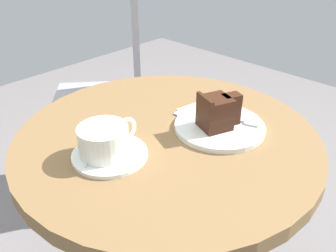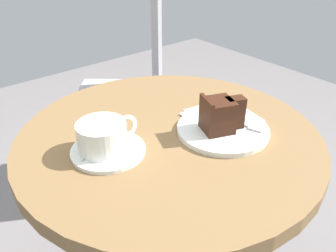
% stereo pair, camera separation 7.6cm
% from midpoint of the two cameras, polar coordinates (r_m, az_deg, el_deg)
% --- Properties ---
extents(cafe_table, '(0.69, 0.69, 0.70)m').
position_cam_midpoint_polar(cafe_table, '(0.88, 2.61, -8.10)').
color(cafe_table, brown).
rests_on(cafe_table, ground).
extents(saucer, '(0.16, 0.16, 0.01)m').
position_cam_midpoint_polar(saucer, '(0.74, -6.73, -4.03)').
color(saucer, silver).
rests_on(saucer, cafe_table).
extents(coffee_cup, '(0.14, 0.10, 0.06)m').
position_cam_midpoint_polar(coffee_cup, '(0.73, -7.50, -1.59)').
color(coffee_cup, silver).
rests_on(coffee_cup, saucer).
extents(teaspoon, '(0.07, 0.09, 0.00)m').
position_cam_midpoint_polar(teaspoon, '(0.76, -10.22, -2.76)').
color(teaspoon, silver).
rests_on(teaspoon, saucer).
extents(cake_plate, '(0.21, 0.21, 0.01)m').
position_cam_midpoint_polar(cake_plate, '(0.82, 11.38, -0.68)').
color(cake_plate, silver).
rests_on(cake_plate, cafe_table).
extents(cake_slice, '(0.10, 0.08, 0.08)m').
position_cam_midpoint_polar(cake_slice, '(0.79, 11.08, 1.67)').
color(cake_slice, '#381E14').
rests_on(cake_slice, cake_plate).
extents(fork, '(0.06, 0.13, 0.00)m').
position_cam_midpoint_polar(fork, '(0.84, 14.32, 0.19)').
color(fork, silver).
rests_on(fork, cake_plate).
extents(napkin, '(0.17, 0.17, 0.00)m').
position_cam_midpoint_polar(napkin, '(0.89, 10.85, 1.54)').
color(napkin, silver).
rests_on(napkin, cafe_table).
extents(cafe_chair, '(0.54, 0.54, 0.92)m').
position_cam_midpoint_polar(cafe_chair, '(1.52, -3.46, 7.64)').
color(cafe_chair, '#9E9EA3').
rests_on(cafe_chair, ground).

